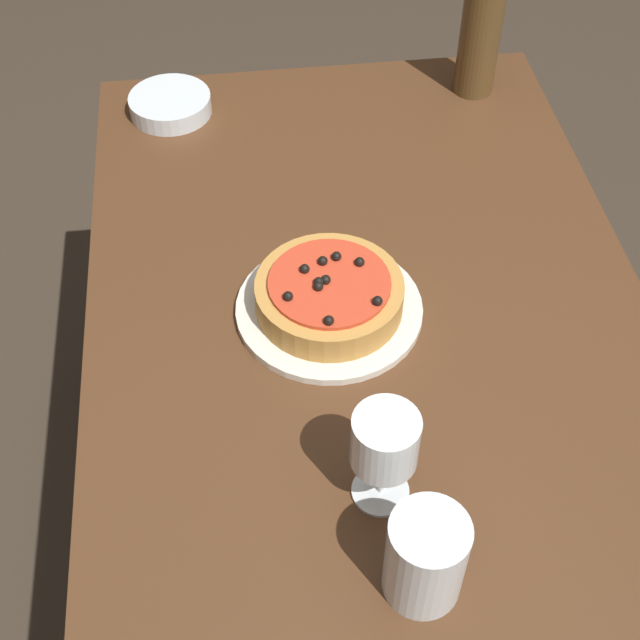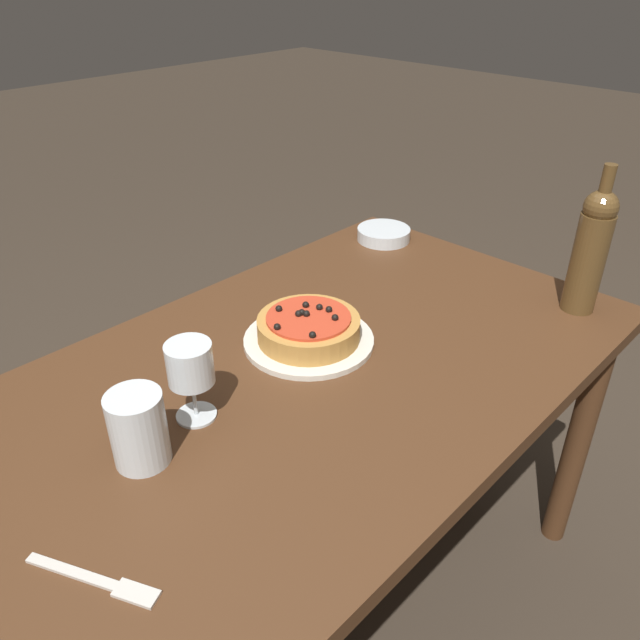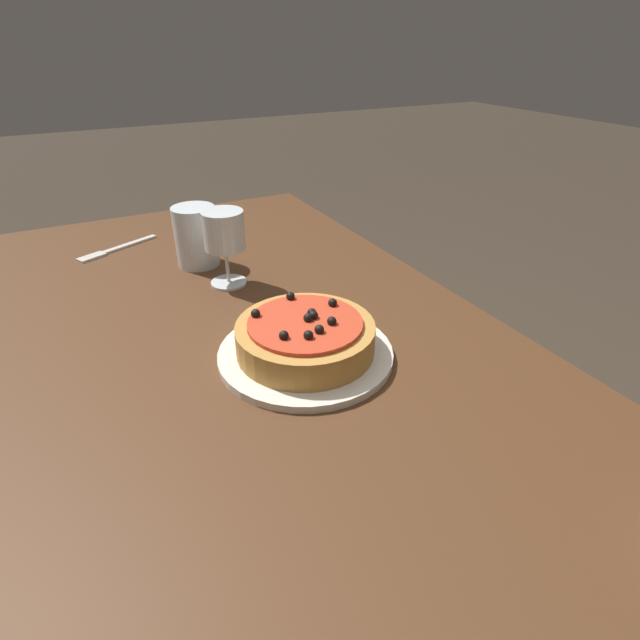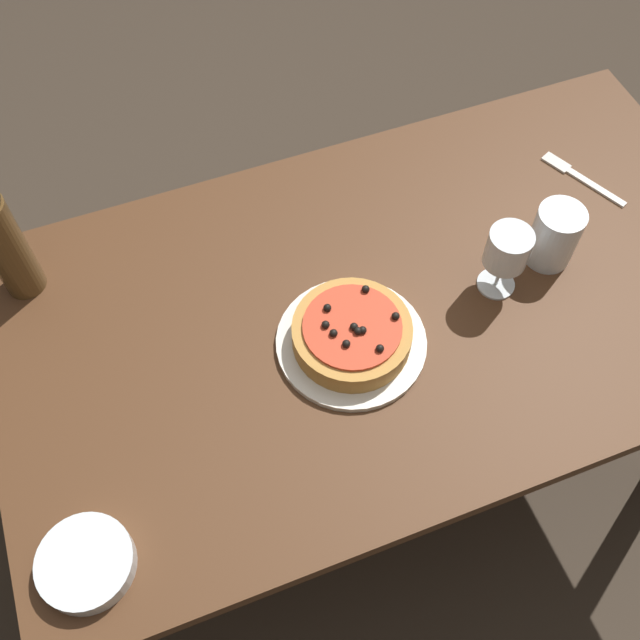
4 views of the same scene
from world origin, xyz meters
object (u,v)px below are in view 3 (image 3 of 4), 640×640
object	(u,v)px
wine_glass	(224,233)
dinner_plate	(306,353)
dining_table	(251,379)
pizza	(305,336)
fork	(114,250)
water_cup	(196,236)

from	to	relation	value
wine_glass	dinner_plate	bearing A→B (deg)	-175.74
dining_table	dinner_plate	world-z (taller)	dinner_plate
pizza	fork	world-z (taller)	pizza
wine_glass	fork	xyz separation A→B (m)	(0.28, 0.18, -0.10)
dining_table	dinner_plate	size ratio (longest dim) A/B	5.43
pizza	fork	xyz separation A→B (m)	(0.58, 0.20, -0.03)
dining_table	pizza	world-z (taller)	pizza
dining_table	fork	size ratio (longest dim) A/B	7.83
water_cup	fork	world-z (taller)	water_cup
water_cup	dining_table	bearing A→B (deg)	178.01
dining_table	water_cup	xyz separation A→B (m)	(0.32, -0.01, 0.15)
fork	dinner_plate	bearing A→B (deg)	84.27
pizza	dinner_plate	bearing A→B (deg)	139.47
dining_table	fork	bearing A→B (deg)	16.27
dinner_plate	fork	size ratio (longest dim) A/B	1.44
dinner_plate	water_cup	size ratio (longest dim) A/B	2.14
water_cup	fork	bearing A→B (deg)	43.10
dinner_plate	water_cup	xyz separation A→B (m)	(0.42, 0.05, 0.06)
dinner_plate	fork	world-z (taller)	dinner_plate
dining_table	fork	world-z (taller)	fork
pizza	fork	size ratio (longest dim) A/B	1.13
dinner_plate	water_cup	world-z (taller)	water_cup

